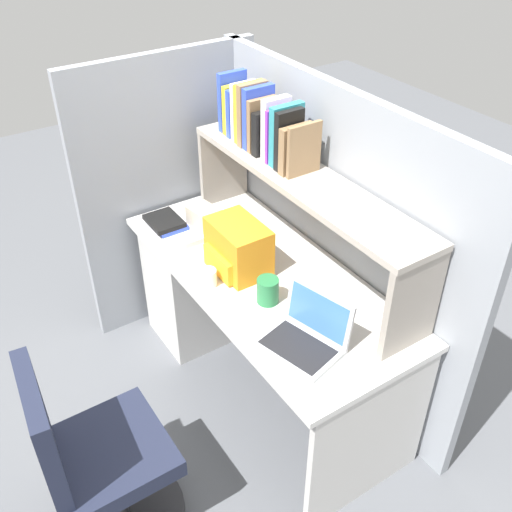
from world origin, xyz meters
name	(u,v)px	position (x,y,z in m)	size (l,w,h in m)	color
ground_plane	(264,381)	(0.00, 0.00, 0.00)	(8.00, 8.00, 0.00)	#595B60
desk	(224,285)	(-0.39, 0.00, 0.40)	(1.60, 0.70, 0.73)	silver
cubicle_partition_rear	(329,240)	(0.00, 0.38, 0.78)	(1.84, 0.05, 1.55)	gray
cubicle_partition_left	(172,192)	(-0.85, -0.05, 0.78)	(0.05, 1.06, 1.55)	gray
overhead_hutch	(303,196)	(0.00, 0.20, 1.08)	(1.44, 0.28, 0.45)	gray
reference_books_on_shelf	(263,123)	(-0.32, 0.20, 1.31)	(0.61, 0.18, 0.30)	blue
laptop	(306,335)	(0.47, -0.12, 0.78)	(0.36, 0.32, 0.22)	#B7BABF
backpack	(237,248)	(-0.10, -0.08, 0.85)	(0.30, 0.22, 0.24)	orange
computer_mouse	(192,241)	(-0.40, -0.17, 0.75)	(0.06, 0.10, 0.03)	silver
paper_cup	(208,278)	(-0.07, -0.26, 0.77)	(0.08, 0.08, 0.08)	white
tissue_box	(208,219)	(-0.49, -0.02, 0.78)	(0.22, 0.12, 0.10)	#BFB299
snack_canister	(268,291)	(0.17, -0.10, 0.79)	(0.10, 0.10, 0.12)	#26723F
desk_book_stack	(166,222)	(-0.62, -0.20, 0.75)	(0.20, 0.17, 0.05)	blue
office_chair	(98,468)	(0.31, -0.99, 0.39)	(0.52, 0.52, 0.93)	black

